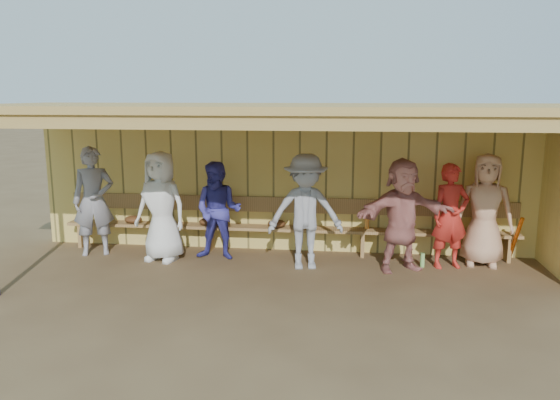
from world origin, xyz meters
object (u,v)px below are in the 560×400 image
object	(u,v)px
player_h	(485,210)
bench	(286,222)
player_c	(218,211)
player_g	(450,216)
player_a	(94,201)
player_e	(306,212)
player_f	(402,215)
player_b	(161,206)

from	to	relation	value
player_h	bench	distance (m)	3.18
player_c	player_g	xyz separation A→B (m)	(3.63, -0.01, 0.01)
player_h	player_a	bearing A→B (deg)	-169.53
player_e	bench	size ratio (longest dim) A/B	0.23
player_a	player_e	distance (m)	3.56
player_f	player_a	bearing A→B (deg)	153.72
player_a	bench	world-z (taller)	player_a
player_b	player_e	size ratio (longest dim) A/B	1.00
player_g	bench	distance (m)	2.66
player_c	player_h	bearing A→B (deg)	5.98
player_a	player_e	xyz separation A→B (m)	(3.54, -0.32, -0.02)
player_e	player_g	bearing A→B (deg)	-2.15
player_c	bench	bearing A→B (deg)	29.30
player_a	player_c	size ratio (longest dim) A/B	1.14
player_a	player_f	size ratio (longest dim) A/B	1.05
player_b	player_c	world-z (taller)	player_b
player_e	player_g	xyz separation A→B (m)	(2.20, 0.30, -0.08)
bench	player_f	bearing A→B (deg)	-21.90
player_a	player_c	distance (m)	2.11
player_b	bench	xyz separation A→B (m)	(1.93, 0.68, -0.36)
player_b	player_e	xyz separation A→B (m)	(2.32, -0.14, 0.00)
player_c	player_g	distance (m)	3.63
player_c	player_g	world-z (taller)	player_g
player_c	player_h	world-z (taller)	player_h
player_a	player_g	world-z (taller)	player_a
player_b	player_g	distance (m)	4.53
player_f	player_e	bearing A→B (deg)	159.31
player_b	player_f	distance (m)	3.77
player_a	player_g	distance (m)	5.74
player_f	player_h	world-z (taller)	player_h
player_a	player_e	size ratio (longest dim) A/B	1.02
player_b	player_g	xyz separation A→B (m)	(4.52, 0.16, -0.07)
player_a	player_b	size ratio (longest dim) A/B	1.02
player_e	player_g	distance (m)	2.22
player_g	player_c	bearing A→B (deg)	162.99
player_e	player_g	world-z (taller)	player_e
bench	player_h	bearing A→B (deg)	-5.69
player_b	player_h	distance (m)	5.08
player_c	player_a	bearing A→B (deg)	-176.76
player_e	player_h	bearing A→B (deg)	0.40
bench	player_a	bearing A→B (deg)	-171.02
player_b	player_c	distance (m)	0.91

